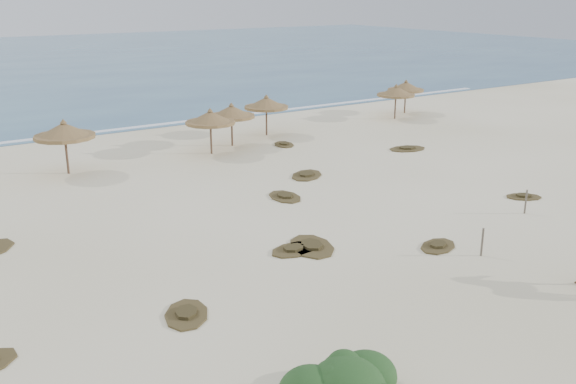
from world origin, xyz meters
name	(u,v)px	position (x,y,z in m)	size (l,w,h in m)	color
ground	(355,260)	(0.00, 0.00, 0.00)	(160.00, 160.00, 0.00)	white
foam_line	(112,130)	(0.00, 26.00, 0.00)	(70.00, 0.60, 0.01)	white
palapa_2	(64,131)	(-5.36, 16.78, 2.22)	(3.90, 3.90, 2.86)	brown
palapa_3	(210,118)	(2.73, 16.50, 2.08)	(3.48, 3.48, 2.68)	brown
palapa_4	(231,112)	(4.70, 17.61, 2.05)	(2.92, 2.92, 2.64)	brown
palapa_5	(266,104)	(8.00, 18.99, 2.08)	(3.51, 3.51, 2.67)	brown
palapa_6	(396,92)	(18.79, 18.54, 1.99)	(3.61, 3.61, 2.56)	brown
palapa_7	(406,87)	(21.01, 19.87, 2.00)	(2.85, 2.85, 2.58)	brown
fence_post_near	(482,242)	(3.99, -2.22, 0.52)	(0.08, 0.08, 1.05)	#6B5E50
fence_post_far	(526,202)	(9.12, -0.16, 0.53)	(0.08, 0.08, 1.05)	#6B5E50
scrub_2	(294,249)	(-1.34, 1.85, 0.05)	(2.05, 1.48, 0.16)	brown
scrub_3	(285,196)	(1.80, 7.27, 0.05)	(1.52, 2.15, 0.16)	brown
scrub_4	(524,196)	(10.93, 1.26, 0.05)	(1.92, 1.75, 0.16)	brown
scrub_5	(407,148)	(12.96, 11.04, 0.05)	(2.54, 1.89, 0.16)	brown
scrub_7	(307,175)	(4.67, 9.64, 0.05)	(2.65, 2.51, 0.16)	brown
scrub_9	(312,246)	(-0.61, 1.75, 0.05)	(2.23, 2.78, 0.16)	brown
scrub_10	(284,144)	(7.41, 16.00, 0.05)	(1.64, 2.05, 0.16)	brown
scrub_11	(186,314)	(-6.67, -0.48, 0.05)	(2.03, 2.33, 0.16)	brown
scrub_12	(438,246)	(3.30, -0.80, 0.05)	(2.04, 1.68, 0.16)	brown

